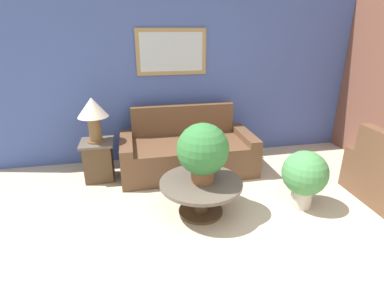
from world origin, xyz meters
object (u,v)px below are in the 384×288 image
(couch_main, at_px, (187,151))
(coffee_table, at_px, (201,190))
(side_table, at_px, (99,160))
(potted_plant_floor, at_px, (305,175))
(table_lamp, at_px, (93,112))
(potted_plant_on_table, at_px, (203,151))

(couch_main, xyz_separation_m, coffee_table, (-0.07, -1.19, 0.00))
(couch_main, distance_m, side_table, 1.32)
(side_table, bearing_deg, potted_plant_floor, -27.03)
(potted_plant_floor, bearing_deg, table_lamp, 152.97)
(potted_plant_on_table, bearing_deg, potted_plant_floor, -6.03)
(coffee_table, bearing_deg, couch_main, 86.85)
(coffee_table, xyz_separation_m, potted_plant_on_table, (0.02, 0.01, 0.50))
(table_lamp, xyz_separation_m, potted_plant_floor, (2.51, -1.28, -0.59))
(side_table, distance_m, potted_plant_on_table, 1.79)
(couch_main, bearing_deg, potted_plant_floor, -47.85)
(side_table, relative_size, potted_plant_floor, 0.79)
(side_table, bearing_deg, table_lamp, 0.00)
(side_table, height_order, table_lamp, table_lamp)
(coffee_table, height_order, potted_plant_on_table, potted_plant_on_table)
(coffee_table, relative_size, side_table, 1.66)
(potted_plant_floor, bearing_deg, coffee_table, 174.49)
(coffee_table, height_order, table_lamp, table_lamp)
(coffee_table, distance_m, potted_plant_floor, 1.27)
(table_lamp, bearing_deg, coffee_table, -42.77)
(coffee_table, bearing_deg, potted_plant_on_table, 26.31)
(side_table, bearing_deg, coffee_table, -42.77)
(coffee_table, distance_m, side_table, 1.70)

